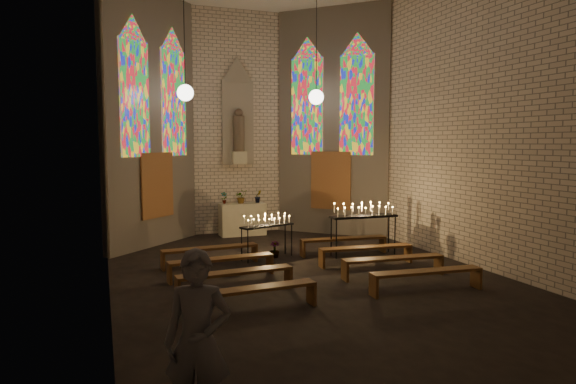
% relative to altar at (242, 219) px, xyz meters
% --- Properties ---
extents(floor, '(12.00, 12.00, 0.00)m').
position_rel_altar_xyz_m(floor, '(0.00, -5.45, -0.50)').
color(floor, black).
rests_on(floor, ground).
extents(room, '(8.22, 12.43, 7.00)m').
position_rel_altar_xyz_m(room, '(-0.00, -2.08, 3.22)').
color(room, beige).
rests_on(room, ground).
extents(altar, '(1.40, 0.60, 1.00)m').
position_rel_altar_xyz_m(altar, '(0.00, 0.00, 0.00)').
color(altar, beige).
rests_on(altar, ground).
extents(flower_vase_left, '(0.21, 0.15, 0.37)m').
position_rel_altar_xyz_m(flower_vase_left, '(-0.55, 0.09, 0.68)').
color(flower_vase_left, '#4C723F').
rests_on(flower_vase_left, altar).
extents(flower_vase_center, '(0.39, 0.34, 0.42)m').
position_rel_altar_xyz_m(flower_vase_center, '(-0.03, -0.03, 0.71)').
color(flower_vase_center, '#4C723F').
rests_on(flower_vase_center, altar).
extents(flower_vase_right, '(0.26, 0.23, 0.40)m').
position_rel_altar_xyz_m(flower_vase_right, '(0.51, -0.01, 0.70)').
color(flower_vase_right, '#4C723F').
rests_on(flower_vase_right, altar).
extents(aisle_flower_pot, '(0.30, 0.30, 0.42)m').
position_rel_altar_xyz_m(aisle_flower_pot, '(-0.06, -3.35, -0.29)').
color(aisle_flower_pot, '#4C723F').
rests_on(aisle_flower_pot, ground).
extents(votive_stand_left, '(1.46, 0.78, 1.05)m').
position_rel_altar_xyz_m(votive_stand_left, '(-0.26, -3.36, 0.40)').
color(votive_stand_left, black).
rests_on(votive_stand_left, ground).
extents(votive_stand_right, '(1.76, 0.47, 1.28)m').
position_rel_altar_xyz_m(votive_stand_right, '(2.16, -3.84, 0.60)').
color(votive_stand_right, black).
rests_on(votive_stand_right, ground).
extents(pew_left_0, '(2.29, 0.48, 0.44)m').
position_rel_altar_xyz_m(pew_left_0, '(-1.73, -3.58, -0.15)').
color(pew_left_0, brown).
rests_on(pew_left_0, ground).
extents(pew_right_0, '(2.29, 0.48, 0.44)m').
position_rel_altar_xyz_m(pew_right_0, '(1.73, -3.58, -0.15)').
color(pew_right_0, brown).
rests_on(pew_right_0, ground).
extents(pew_left_1, '(2.29, 0.48, 0.44)m').
position_rel_altar_xyz_m(pew_left_1, '(-1.73, -4.78, -0.15)').
color(pew_left_1, brown).
rests_on(pew_left_1, ground).
extents(pew_right_1, '(2.29, 0.48, 0.44)m').
position_rel_altar_xyz_m(pew_right_1, '(1.73, -4.78, -0.15)').
color(pew_right_1, brown).
rests_on(pew_right_1, ground).
extents(pew_left_2, '(2.29, 0.48, 0.44)m').
position_rel_altar_xyz_m(pew_left_2, '(-1.73, -5.98, -0.15)').
color(pew_left_2, brown).
rests_on(pew_left_2, ground).
extents(pew_right_2, '(2.29, 0.48, 0.44)m').
position_rel_altar_xyz_m(pew_right_2, '(1.73, -5.98, -0.15)').
color(pew_right_2, brown).
rests_on(pew_right_2, ground).
extents(pew_left_3, '(2.29, 0.48, 0.44)m').
position_rel_altar_xyz_m(pew_left_3, '(-1.73, -7.18, -0.15)').
color(pew_left_3, brown).
rests_on(pew_left_3, ground).
extents(pew_right_3, '(2.29, 0.48, 0.44)m').
position_rel_altar_xyz_m(pew_right_3, '(1.73, -7.18, -0.15)').
color(pew_right_3, brown).
rests_on(pew_right_3, ground).
extents(visitor, '(0.79, 0.66, 1.83)m').
position_rel_altar_xyz_m(visitor, '(-3.24, -10.46, 0.42)').
color(visitor, '#51515C').
rests_on(visitor, ground).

